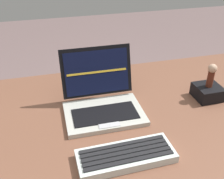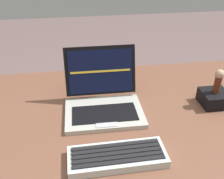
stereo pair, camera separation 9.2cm
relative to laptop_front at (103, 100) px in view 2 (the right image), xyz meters
The scene contains 5 objects.
desk 0.18m from the laptop_front, 32.07° to the right, with size 1.56×0.83×0.74m.
laptop_front is the anchor object (origin of this frame).
external_keyboard 0.27m from the laptop_front, 87.56° to the right, with size 0.29×0.11×0.03m.
figurine_stand 0.44m from the laptop_front, ahead, with size 0.10×0.10×0.05m, color black.
figurine 0.44m from the laptop_front, ahead, with size 0.04×0.04×0.10m.
Camera 2 is at (-0.19, -0.77, 1.33)m, focal length 42.48 mm.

